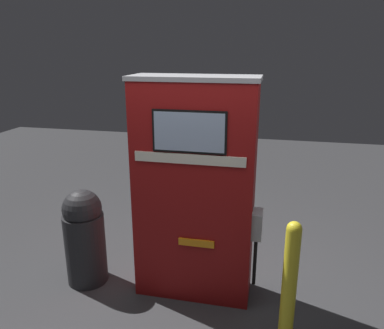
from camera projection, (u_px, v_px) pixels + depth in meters
ground_plane at (190, 302)px, 3.59m from camera, size 14.00×14.00×0.00m
gas_pump at (195, 191)px, 3.47m from camera, size 1.20×0.46×2.11m
safety_bollard at (289, 283)px, 2.91m from camera, size 0.12×0.12×1.10m
trash_bin at (85, 236)px, 3.78m from camera, size 0.41×0.41×1.00m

